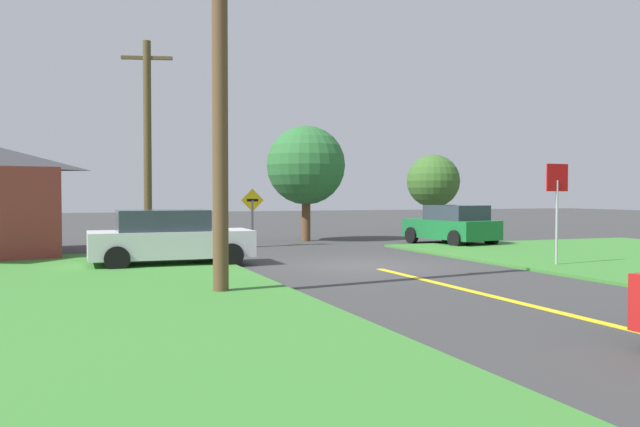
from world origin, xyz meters
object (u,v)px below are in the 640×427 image
at_px(stop_sign, 557,194).
at_px(direction_sign, 252,211).
at_px(oak_tree_left, 433,181).
at_px(pine_tree_center, 306,166).
at_px(utility_pole_mid, 147,143).
at_px(parked_car_near_building, 169,238).
at_px(utility_pole_near, 220,73).
at_px(car_on_crossroad, 452,225).

relative_size(stop_sign, direction_sign, 1.28).
bearing_deg(oak_tree_left, stop_sign, -109.03).
bearing_deg(pine_tree_center, utility_pole_mid, -156.90).
height_order(utility_pole_mid, oak_tree_left, utility_pole_mid).
bearing_deg(oak_tree_left, parked_car_near_building, -142.11).
xyz_separation_m(utility_pole_near, direction_sign, (3.79, 11.74, -3.13)).
relative_size(parked_car_near_building, direction_sign, 2.01).
height_order(car_on_crossroad, pine_tree_center, pine_tree_center).
distance_m(car_on_crossroad, utility_pole_near, 15.85).
bearing_deg(oak_tree_left, car_on_crossroad, -115.65).
distance_m(parked_car_near_building, pine_tree_center, 11.09).
bearing_deg(utility_pole_mid, oak_tree_left, 24.54).
bearing_deg(car_on_crossroad, pine_tree_center, 40.41).
height_order(car_on_crossroad, direction_sign, direction_sign).
distance_m(car_on_crossroad, oak_tree_left, 9.48).
distance_m(parked_car_near_building, oak_tree_left, 20.36).
relative_size(direction_sign, oak_tree_left, 0.54).
xyz_separation_m(utility_pole_near, pine_tree_center, (6.84, 14.05, -1.22)).
relative_size(parked_car_near_building, utility_pole_mid, 0.61).
bearing_deg(direction_sign, oak_tree_left, 28.88).
relative_size(parked_car_near_building, pine_tree_center, 0.90).
xyz_separation_m(parked_car_near_building, utility_pole_near, (0.24, -5.89, 3.74)).
bearing_deg(pine_tree_center, utility_pole_near, -115.95).
xyz_separation_m(utility_pole_mid, oak_tree_left, (16.02, 7.32, -1.13)).
distance_m(utility_pole_near, utility_pole_mid, 11.04).
bearing_deg(parked_car_near_building, pine_tree_center, 49.43).
bearing_deg(pine_tree_center, parked_car_near_building, -130.94).
relative_size(utility_pole_near, pine_tree_center, 1.75).
bearing_deg(pine_tree_center, car_on_crossroad, -39.82).
bearing_deg(direction_sign, parked_car_near_building, -124.57).
bearing_deg(utility_pole_mid, direction_sign, 10.04).
xyz_separation_m(stop_sign, parked_car_near_building, (-10.26, 4.18, -1.27)).
distance_m(stop_sign, parked_car_near_building, 11.15).
distance_m(stop_sign, direction_sign, 11.82).
relative_size(stop_sign, oak_tree_left, 0.69).
relative_size(car_on_crossroad, parked_car_near_building, 0.92).
xyz_separation_m(car_on_crossroad, pine_tree_center, (-4.90, 4.08, 2.52)).
height_order(utility_pole_near, pine_tree_center, utility_pole_near).
height_order(car_on_crossroad, utility_pole_mid, utility_pole_mid).
distance_m(stop_sign, oak_tree_left, 17.60).
xyz_separation_m(parked_car_near_building, pine_tree_center, (7.08, 8.16, 2.52)).
bearing_deg(car_on_crossroad, oak_tree_left, -35.42).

